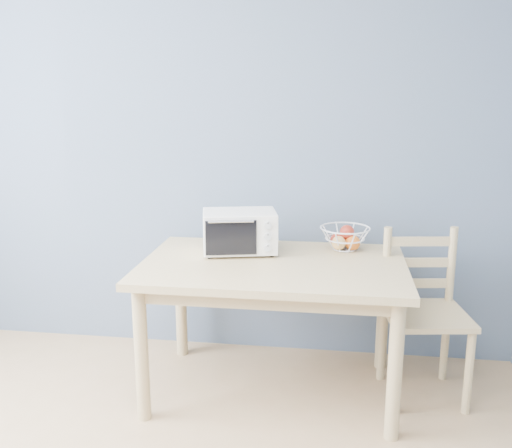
# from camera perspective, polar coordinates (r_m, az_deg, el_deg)

# --- Properties ---
(dining_table) EXTENTS (1.40, 0.90, 0.75)m
(dining_table) POSITION_cam_1_polar(r_m,az_deg,el_deg) (3.07, 1.73, -5.66)
(dining_table) COLOR tan
(dining_table) RESTS_ON ground
(toaster_oven) EXTENTS (0.45, 0.37, 0.24)m
(toaster_oven) POSITION_cam_1_polar(r_m,az_deg,el_deg) (3.19, -1.94, -0.72)
(toaster_oven) COLOR white
(toaster_oven) RESTS_ON dining_table
(fruit_basket) EXTENTS (0.37, 0.37, 0.15)m
(fruit_basket) POSITION_cam_1_polar(r_m,az_deg,el_deg) (3.29, 8.84, -1.38)
(fruit_basket) COLOR silver
(fruit_basket) RESTS_ON dining_table
(dining_chair) EXTENTS (0.48, 0.48, 0.91)m
(dining_chair) POSITION_cam_1_polar(r_m,az_deg,el_deg) (3.26, 16.39, -8.79)
(dining_chair) COLOR tan
(dining_chair) RESTS_ON ground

